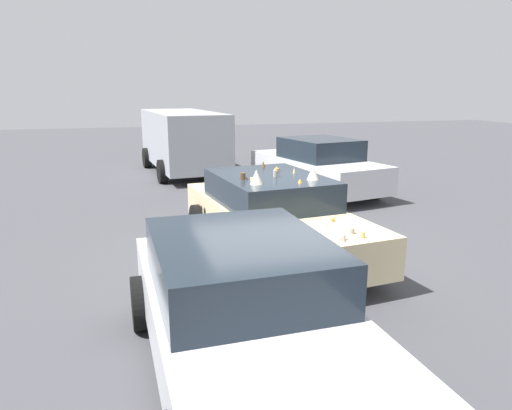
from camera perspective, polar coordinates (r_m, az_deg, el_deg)
The scene contains 5 objects.
ground_plane at distance 8.19m, azimuth 2.02°, elevation -5.98°, with size 60.00×60.00×0.00m, color #47474C.
art_car_decorated at distance 8.01m, azimuth 1.96°, elevation -1.17°, with size 4.79×2.39×1.58m.
parked_van_row_back_far at distance 16.18m, azimuth -8.88°, elevation 7.95°, with size 5.40×2.55×2.06m.
parked_sedan_row_back_center at distance 4.68m, azimuth -1.59°, elevation -12.36°, with size 4.14×2.07×1.39m.
parked_sedan_near_right at distance 12.99m, azimuth 7.37°, elevation 4.68°, with size 4.70×2.60×1.50m.
Camera 1 is at (-7.30, 2.46, 2.77)m, focal length 32.99 mm.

